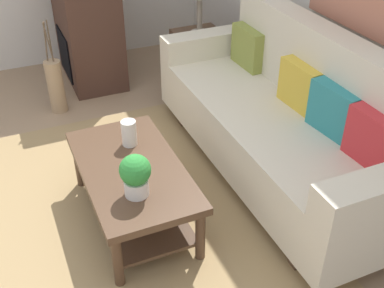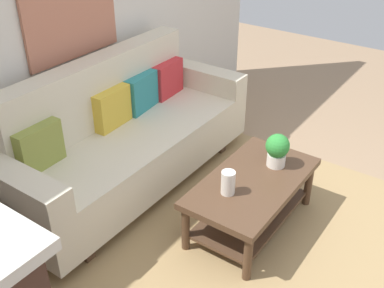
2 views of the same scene
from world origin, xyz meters
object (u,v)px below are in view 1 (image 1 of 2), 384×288
(throw_pillow_teal, at_px, (334,110))
(throw_pillow_crimson, at_px, (374,140))
(throw_pillow_olive, at_px, (249,48))
(coffee_table, at_px, (133,181))
(tabletop_vase, at_px, (129,133))
(floor_vase, at_px, (56,87))
(side_table, at_px, (199,61))
(throw_pillow_mustard, at_px, (301,86))
(fireplace, at_px, (87,22))
(potted_plant_tabletop, at_px, (135,174))
(couch, at_px, (282,120))

(throw_pillow_teal, height_order, throw_pillow_crimson, same)
(throw_pillow_olive, xyz_separation_m, coffee_table, (0.84, -1.27, -0.37))
(tabletop_vase, xyz_separation_m, floor_vase, (-1.41, -0.26, -0.28))
(side_table, height_order, floor_vase, side_table)
(throw_pillow_mustard, distance_m, tabletop_vase, 1.23)
(throw_pillow_olive, distance_m, floor_vase, 1.73)
(throw_pillow_teal, height_order, floor_vase, throw_pillow_teal)
(side_table, relative_size, fireplace, 0.48)
(throw_pillow_olive, distance_m, potted_plant_tabletop, 1.73)
(floor_vase, bearing_deg, tabletop_vase, 10.47)
(tabletop_vase, xyz_separation_m, side_table, (-1.33, 1.10, -0.24))
(throw_pillow_olive, bearing_deg, potted_plant_tabletop, -50.12)
(throw_pillow_olive, height_order, side_table, throw_pillow_olive)
(potted_plant_tabletop, bearing_deg, coffee_table, 169.65)
(couch, distance_m, fireplace, 2.29)
(throw_pillow_teal, bearing_deg, potted_plant_tabletop, -90.17)
(throw_pillow_mustard, xyz_separation_m, potted_plant_tabletop, (0.37, -1.32, -0.11))
(tabletop_vase, bearing_deg, throw_pillow_olive, 116.36)
(couch, height_order, throw_pillow_olive, couch)
(throw_pillow_teal, xyz_separation_m, throw_pillow_crimson, (0.37, 0.00, 0.00))
(tabletop_vase, relative_size, potted_plant_tabletop, 0.67)
(potted_plant_tabletop, bearing_deg, throw_pillow_crimson, 74.23)
(couch, distance_m, coffee_table, 1.16)
(throw_pillow_mustard, bearing_deg, tabletop_vase, -96.68)
(throw_pillow_crimson, bearing_deg, throw_pillow_mustard, 180.00)
(throw_pillow_teal, distance_m, coffee_table, 1.35)
(throw_pillow_teal, height_order, coffee_table, throw_pillow_teal)
(throw_pillow_crimson, relative_size, floor_vase, 0.74)
(coffee_table, xyz_separation_m, potted_plant_tabletop, (0.27, -0.05, 0.26))
(floor_vase, bearing_deg, potted_plant_tabletop, 4.33)
(throw_pillow_crimson, height_order, tabletop_vase, throw_pillow_crimson)
(coffee_table, xyz_separation_m, floor_vase, (-1.65, -0.19, -0.07))
(couch, distance_m, throw_pillow_teal, 0.46)
(tabletop_vase, distance_m, fireplace, 1.98)
(throw_pillow_teal, xyz_separation_m, floor_vase, (-1.92, -1.47, -0.44))
(couch, relative_size, throw_pillow_mustard, 6.51)
(coffee_table, bearing_deg, tabletop_vase, 164.44)
(couch, xyz_separation_m, throw_pillow_crimson, (0.74, 0.12, 0.25))
(coffee_table, distance_m, potted_plant_tabletop, 0.37)
(tabletop_vase, distance_m, side_table, 1.74)
(side_table, bearing_deg, tabletop_vase, -39.55)
(throw_pillow_crimson, bearing_deg, tabletop_vase, -126.12)
(throw_pillow_teal, xyz_separation_m, potted_plant_tabletop, (-0.00, -1.32, -0.11))
(couch, relative_size, throw_pillow_olive, 6.51)
(tabletop_vase, bearing_deg, fireplace, 174.58)
(throw_pillow_mustard, height_order, tabletop_vase, throw_pillow_mustard)
(throw_pillow_teal, relative_size, floor_vase, 0.74)
(throw_pillow_mustard, xyz_separation_m, throw_pillow_crimson, (0.74, 0.00, 0.00))
(couch, relative_size, side_table, 4.19)
(throw_pillow_mustard, bearing_deg, couch, -90.00)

